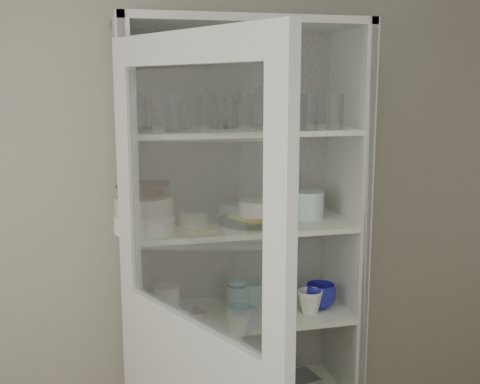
{
  "coord_description": "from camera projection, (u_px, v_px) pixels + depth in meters",
  "views": [
    {
      "loc": [
        -0.4,
        -1.16,
        1.85
      ],
      "look_at": [
        0.2,
        1.27,
        1.39
      ],
      "focal_mm": 45.0,
      "sensor_mm": 36.0,
      "label": 1
    }
  ],
  "objects": [
    {
      "name": "grey_bowl_stack",
      "position": [
        308.0,
        205.0,
        2.63
      ],
      "size": [
        0.14,
        0.14,
        0.12
      ],
      "primitive_type": "cylinder",
      "color": "silver",
      "rests_on": "shelf_plates"
    },
    {
      "name": "tin_box",
      "position": [
        295.0,
        384.0,
        2.75
      ],
      "size": [
        0.23,
        0.18,
        0.06
      ],
      "primitive_type": "cube",
      "rotation": [
        0.0,
        0.0,
        0.21
      ],
      "color": "gray",
      "rests_on": "shelf_bot"
    },
    {
      "name": "tumbler_9",
      "position": [
        220.0,
        111.0,
        2.45
      ],
      "size": [
        0.09,
        0.09,
        0.14
      ],
      "primitive_type": "cylinder",
      "rotation": [
        0.0,
        0.0,
        -0.24
      ],
      "color": "silver",
      "rests_on": "shelf_glass"
    },
    {
      "name": "plate_stack_back",
      "position": [
        144.0,
        211.0,
        2.58
      ],
      "size": [
        0.19,
        0.19,
        0.08
      ],
      "primitive_type": "cylinder",
      "color": "white",
      "rests_on": "shelf_plates"
    },
    {
      "name": "glass_platter",
      "position": [
        256.0,
        220.0,
        2.56
      ],
      "size": [
        0.38,
        0.38,
        0.02
      ],
      "primitive_type": "cylinder",
      "rotation": [
        0.0,
        0.0,
        0.2
      ],
      "color": "silver",
      "rests_on": "shelf_plates"
    },
    {
      "name": "teal_jar",
      "position": [
        238.0,
        294.0,
        2.68
      ],
      "size": [
        0.1,
        0.1,
        0.12
      ],
      "color": "teal",
      "rests_on": "shelf_mugs"
    },
    {
      "name": "tumbler_2",
      "position": [
        173.0,
        113.0,
        2.31
      ],
      "size": [
        0.09,
        0.09,
        0.14
      ],
      "primitive_type": "cylinder",
      "rotation": [
        0.0,
        0.0,
        0.41
      ],
      "color": "silver",
      "rests_on": "shelf_glass"
    },
    {
      "name": "tumbler_10",
      "position": [
        259.0,
        111.0,
        2.48
      ],
      "size": [
        0.08,
        0.08,
        0.14
      ],
      "primitive_type": "cylinder",
      "rotation": [
        0.0,
        0.0,
        0.11
      ],
      "color": "silver",
      "rests_on": "shelf_glass"
    },
    {
      "name": "yellow_trivet",
      "position": [
        256.0,
        217.0,
        2.56
      ],
      "size": [
        0.23,
        0.23,
        0.01
      ],
      "primitive_type": "cube",
      "rotation": [
        0.0,
        0.0,
        0.39
      ],
      "color": "gold",
      "rests_on": "glass_platter"
    },
    {
      "name": "tumbler_5",
      "position": [
        309.0,
        111.0,
        2.38
      ],
      "size": [
        0.08,
        0.08,
        0.15
      ],
      "primitive_type": "cylinder",
      "rotation": [
        0.0,
        0.0,
        0.1
      ],
      "color": "silver",
      "rests_on": "shelf_glass"
    },
    {
      "name": "goblet_1",
      "position": [
        232.0,
        105.0,
        2.56
      ],
      "size": [
        0.08,
        0.08,
        0.19
      ],
      "primitive_type": null,
      "color": "silver",
      "rests_on": "shelf_glass"
    },
    {
      "name": "tumbler_1",
      "position": [
        176.0,
        111.0,
        2.28
      ],
      "size": [
        0.09,
        0.09,
        0.16
      ],
      "primitive_type": "cylinder",
      "rotation": [
        0.0,
        0.0,
        -0.09
      ],
      "color": "silver",
      "rests_on": "shelf_glass"
    },
    {
      "name": "pantry_cabinet",
      "position": [
        237.0,
        288.0,
        2.69
      ],
      "size": [
        1.0,
        0.45,
        2.1
      ],
      "color": "beige",
      "rests_on": "floor"
    },
    {
      "name": "tumbler_12",
      "position": [
        230.0,
        113.0,
        2.45
      ],
      "size": [
        0.06,
        0.06,
        0.13
      ],
      "primitive_type": "cylinder",
      "color": "silver",
      "rests_on": "shelf_glass"
    },
    {
      "name": "tumbler_13",
      "position": [
        298.0,
        112.0,
        2.39
      ],
      "size": [
        0.07,
        0.07,
        0.14
      ],
      "primitive_type": "cylinder",
      "color": "silver",
      "rests_on": "shelf_glass"
    },
    {
      "name": "measuring_cups",
      "position": [
        191.0,
        315.0,
        2.53
      ],
      "size": [
        0.1,
        0.1,
        0.04
      ],
      "primitive_type": "cylinder",
      "color": "#B9B9C1",
      "rests_on": "shelf_mugs"
    },
    {
      "name": "goblet_3",
      "position": [
        284.0,
        106.0,
        2.62
      ],
      "size": [
        0.08,
        0.08,
        0.17
      ],
      "primitive_type": null,
      "color": "silver",
      "rests_on": "shelf_glass"
    },
    {
      "name": "mug_white",
      "position": [
        310.0,
        302.0,
        2.6
      ],
      "size": [
        0.13,
        0.13,
        0.1
      ],
      "primitive_type": "imported",
      "rotation": [
        0.0,
        0.0,
        0.26
      ],
      "color": "white",
      "rests_on": "shelf_mugs"
    },
    {
      "name": "terracotta_bowl",
      "position": [
        144.0,
        190.0,
        2.37
      ],
      "size": [
        0.27,
        0.27,
        0.05
      ],
      "primitive_type": "imported",
      "rotation": [
        0.0,
        0.0,
        -0.36
      ],
      "color": "#472612",
      "rests_on": "cream_bowl"
    },
    {
      "name": "mug_blue",
      "position": [
        320.0,
        296.0,
        2.67
      ],
      "size": [
        0.16,
        0.16,
        0.11
      ],
      "primitive_type": "imported",
      "rotation": [
        0.0,
        0.0,
        -0.16
      ],
      "color": "#18259D",
      "rests_on": "shelf_mugs"
    },
    {
      "name": "tumbler_0",
      "position": [
        143.0,
        113.0,
        2.26
      ],
      "size": [
        0.1,
        0.1,
        0.15
      ],
      "primitive_type": "cylinder",
      "rotation": [
        0.0,
        0.0,
        0.42
      ],
      "color": "silver",
      "rests_on": "shelf_glass"
    },
    {
      "name": "tumbler_6",
      "position": [
        335.0,
        111.0,
        2.42
      ],
      "size": [
        0.09,
        0.09,
        0.14
      ],
      "primitive_type": "cylinder",
      "rotation": [
        0.0,
        0.0,
        -0.25
      ],
      "color": "silver",
      "rests_on": "shelf_glass"
    },
    {
      "name": "tumbler_7",
      "position": [
        140.0,
        114.0,
        2.38
      ],
      "size": [
        0.07,
        0.07,
        0.13
      ],
      "primitive_type": "cylinder",
      "rotation": [
        0.0,
        0.0,
        0.11
      ],
      "color": "silver",
      "rests_on": "shelf_glass"
    },
    {
      "name": "tumbler_4",
      "position": [
        287.0,
        114.0,
        2.4
      ],
      "size": [
        0.08,
        0.08,
        0.13
      ],
      "primitive_type": "cylinder",
      "rotation": [
        0.0,
        0.0,
        -0.4
      ],
      "color": "silver",
      "rests_on": "shelf_glass"
    },
    {
      "name": "cream_bowl",
      "position": [
        144.0,
        205.0,
        2.39
      ],
      "size": [
        0.24,
        0.24,
        0.07
      ],
      "primitive_type": "cylinder",
      "rotation": [
        0.0,
        0.0,
        0.03
      ],
      "color": "beige",
      "rests_on": "plate_stack_front"
    },
    {
      "name": "goblet_0",
      "position": [
        139.0,
        109.0,
        2.46
      ],
      "size": [
        0.07,
        0.07,
        0.16
      ],
      "primitive_type": null,
      "color": "silver",
      "rests_on": "shelf_glass"
    },
    {
      "name": "mug_teal",
      "position": [
        253.0,
        294.0,
        2.69
      ],
      "size": [
        0.14,
        0.14,
        0.11
      ],
      "primitive_type": "imported",
      "rotation": [
        0.0,
        0.0,
        0.21
      ],
      "color": "teal",
      "rests_on": "shelf_mugs"
    },
    {
      "name": "white_canister",
      "position": [
        167.0,
        301.0,
        2.57
      ],
      "size": [
        0.12,
        0.12,
        0.13
      ],
      "primitive_type": "cylinder",
      "rotation": [
        0.0,
        0.0,
        0.07
      ],
      "color": "white",
      "rests_on": "shelf_mugs"
    },
    {
      "name": "goblet_2",
      "position": [
        264.0,
        104.0,
        2.6
      ],
      "size": [
        0.08,
        0.08,
        0.19
      ],
      "primitive_type": null,
      "color": "silver",
      "rests_on": "shelf_glass"
    },
    {
      "name": "tumbler_8",
      "position": [
        184.0,
        112.0,
        2.45
      ],
      "size": [
        0.09,
        0.09,
        0.14
      ],
      "primitive_type": "cylinder",
      "rotation": [
        0.0,
        0.0,
        -0.32
      ],
      "color": "silver",
      "rests_on": "shelf_glass"
    },
    {
      "name": "plate_stack_front",
      "position": [
        145.0,
        223.0,
        2.4
      ],
      "size": [
        0.24,
        0.24,
        0.07
      ],
      "primitive_type": "cylinder",
      "color": "white",
      "rests_on": "shelf_plates"
    },
    {
      "name": "wall_back",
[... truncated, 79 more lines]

